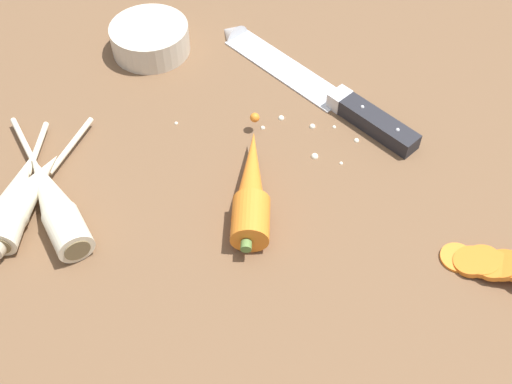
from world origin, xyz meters
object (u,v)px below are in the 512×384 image
at_px(parsnip_mid_right, 15,200).
at_px(carrot_slice_stack, 505,266).
at_px(parsnip_mid_left, 53,201).
at_px(whole_carrot, 251,187).
at_px(parsnip_front, 23,199).
at_px(chefs_knife, 307,80).
at_px(prep_bowl, 150,38).

xyz_separation_m(parsnip_mid_right, carrot_slice_stack, (0.53, -0.01, -0.01)).
bearing_deg(parsnip_mid_left, carrot_slice_stack, -1.84).
bearing_deg(parsnip_mid_right, whole_carrot, 11.33).
relative_size(parsnip_mid_left, carrot_slice_stack, 1.57).
bearing_deg(parsnip_front, whole_carrot, 11.29).
xyz_separation_m(parsnip_mid_left, parsnip_mid_right, (-0.04, -0.00, 0.00)).
height_order(chefs_knife, prep_bowl, prep_bowl).
bearing_deg(parsnip_front, carrot_slice_stack, -1.50).
xyz_separation_m(parsnip_front, prep_bowl, (0.07, 0.30, 0.00)).
height_order(chefs_knife, parsnip_front, parsnip_front).
distance_m(parsnip_mid_right, prep_bowl, 0.31).
bearing_deg(parsnip_front, prep_bowl, 76.67).
bearing_deg(whole_carrot, prep_bowl, 125.47).
bearing_deg(parsnip_mid_left, parsnip_front, -176.50).
distance_m(whole_carrot, carrot_slice_stack, 0.28).
distance_m(whole_carrot, parsnip_front, 0.25).
distance_m(whole_carrot, parsnip_mid_left, 0.22).
xyz_separation_m(whole_carrot, parsnip_mid_right, (-0.26, -0.05, -0.00)).
bearing_deg(carrot_slice_stack, prep_bowl, 145.25).
relative_size(whole_carrot, parsnip_mid_right, 1.06).
xyz_separation_m(whole_carrot, parsnip_front, (-0.25, -0.05, -0.00)).
relative_size(parsnip_front, prep_bowl, 1.95).
relative_size(parsnip_front, parsnip_mid_left, 1.07).
relative_size(parsnip_mid_right, carrot_slice_stack, 1.52).
height_order(parsnip_mid_left, prep_bowl, same).
xyz_separation_m(whole_carrot, parsnip_mid_left, (-0.22, -0.05, -0.00)).
distance_m(chefs_knife, carrot_slice_stack, 0.35).
bearing_deg(whole_carrot, parsnip_front, -168.71).
distance_m(parsnip_front, carrot_slice_stack, 0.52).
relative_size(whole_carrot, parsnip_mid_left, 1.02).
distance_m(chefs_knife, whole_carrot, 0.21).
relative_size(parsnip_front, carrot_slice_stack, 1.69).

